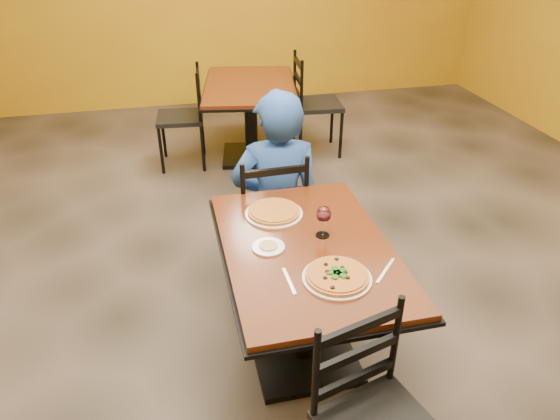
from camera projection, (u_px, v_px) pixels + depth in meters
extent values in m
cube|color=black|center=(283.00, 299.00, 3.30)|extent=(7.00, 8.00, 0.01)
cube|color=#5D1E0E|center=(307.00, 248.00, 2.51)|extent=(0.80, 1.20, 0.03)
cube|color=black|center=(307.00, 253.00, 2.53)|extent=(0.83, 1.23, 0.02)
cylinder|color=black|center=(305.00, 306.00, 2.70)|extent=(0.12, 0.12, 0.66)
cube|color=black|center=(304.00, 354.00, 2.87)|extent=(0.55, 0.55, 0.04)
cube|color=#5D1E0E|center=(250.00, 85.00, 4.82)|extent=(1.03, 1.37, 0.03)
cube|color=black|center=(250.00, 88.00, 4.83)|extent=(1.07, 1.40, 0.02)
cylinder|color=black|center=(251.00, 122.00, 5.01)|extent=(0.12, 0.12, 0.66)
cube|color=black|center=(252.00, 155.00, 5.18)|extent=(0.66, 0.66, 0.04)
imported|color=#1C529C|center=(277.00, 181.00, 3.38)|extent=(0.65, 0.46, 1.24)
cylinder|color=white|center=(337.00, 278.00, 2.28)|extent=(0.31, 0.31, 0.01)
cylinder|color=maroon|center=(337.00, 275.00, 2.27)|extent=(0.28, 0.28, 0.02)
cylinder|color=white|center=(274.00, 214.00, 2.76)|extent=(0.31, 0.31, 0.01)
cylinder|color=orange|center=(274.00, 211.00, 2.75)|extent=(0.28, 0.28, 0.02)
cylinder|color=white|center=(268.00, 247.00, 2.49)|extent=(0.16, 0.16, 0.01)
cylinder|color=tan|center=(268.00, 246.00, 2.48)|extent=(0.09, 0.09, 0.01)
cube|color=silver|center=(289.00, 281.00, 2.27)|extent=(0.02, 0.19, 0.00)
cube|color=silver|center=(386.00, 270.00, 2.33)|extent=(0.15, 0.16, 0.00)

